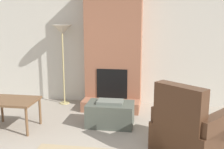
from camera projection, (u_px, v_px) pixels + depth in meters
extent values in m
cube|color=beige|center=(115.00, 45.00, 6.19)|extent=(7.52, 0.06, 2.60)
cube|color=#935B42|center=(114.00, 46.00, 5.96)|extent=(1.19, 0.42, 2.60)
cube|color=#935B42|center=(111.00, 106.00, 5.81)|extent=(1.19, 0.40, 0.22)
cube|color=black|center=(112.00, 84.00, 5.91)|extent=(0.65, 0.02, 0.63)
cube|color=#474C42|center=(110.00, 114.00, 5.03)|extent=(0.82, 0.53, 0.42)
cube|color=#60665B|center=(110.00, 102.00, 4.98)|extent=(0.45, 0.29, 0.05)
cube|color=#422819|center=(191.00, 137.00, 4.08)|extent=(1.24, 1.23, 0.43)
cube|color=#422819|center=(179.00, 123.00, 3.80)|extent=(0.70, 0.61, 1.04)
cube|color=#422819|center=(215.00, 138.00, 3.79)|extent=(0.61, 0.71, 0.65)
cube|color=#422819|center=(171.00, 123.00, 4.32)|extent=(0.61, 0.71, 0.65)
cube|color=brown|center=(12.00, 101.00, 4.83)|extent=(0.82, 0.62, 0.04)
cylinder|color=brown|center=(27.00, 122.00, 4.56)|extent=(0.04, 0.04, 0.48)
cylinder|color=brown|center=(2.00, 109.00, 5.20)|extent=(0.04, 0.04, 0.48)
cylinder|color=brown|center=(40.00, 111.00, 5.08)|extent=(0.04, 0.04, 0.48)
cylinder|color=tan|center=(65.00, 103.00, 6.33)|extent=(0.22, 0.22, 0.02)
cylinder|color=tan|center=(63.00, 69.00, 6.17)|extent=(0.03, 0.03, 1.54)
cone|color=beige|center=(62.00, 29.00, 5.99)|extent=(0.42, 0.42, 0.19)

